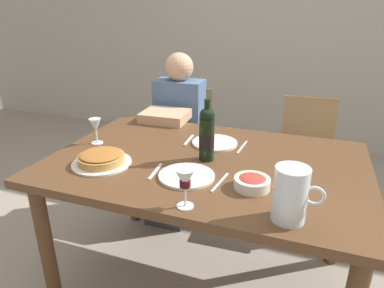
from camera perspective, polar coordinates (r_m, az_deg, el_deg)
The scene contains 18 objects.
ground_plane at distance 2.09m, azimuth 2.05°, elevation -21.94°, with size 8.00×8.00×0.00m, color gray.
back_wall at distance 3.82m, azimuth 14.18°, elevation 20.64°, with size 8.00×0.10×2.80m, color #B2ADA3.
dining_table at distance 1.69m, azimuth 2.36°, elevation -5.43°, with size 1.50×1.00×0.76m.
wine_bottle at distance 1.61m, azimuth 2.42°, elevation 1.70°, with size 0.07×0.07×0.30m.
water_pitcher at distance 1.21m, azimuth 16.12°, elevation -8.60°, with size 0.17×0.12×0.20m.
baked_tart at distance 1.65m, azimuth -14.93°, elevation -2.40°, with size 0.28×0.28×0.06m.
salad_bowl at distance 1.41m, azimuth 10.02°, elevation -6.29°, with size 0.15×0.15×0.05m.
wine_glass_left_diner at distance 1.23m, azimuth -1.18°, elevation -6.05°, with size 0.07×0.07×0.15m.
wine_glass_right_diner at distance 1.88m, azimuth -15.86°, elevation 2.87°, with size 0.06×0.06×0.14m.
dinner_plate_left_setting at distance 1.84m, azimuth 3.83°, elevation 0.20°, with size 0.24×0.24×0.01m, color silver.
dinner_plate_right_setting at distance 1.48m, azimuth -0.90°, elevation -5.35°, with size 0.25×0.25×0.01m, color silver.
fork_left_setting at distance 1.89m, azimuth -0.55°, elevation 0.68°, with size 0.16×0.01×0.01m, color silver.
knife_left_setting at distance 1.81m, azimuth 8.39°, elevation -0.50°, with size 0.18×0.01×0.01m, color silver.
knife_right_setting at distance 1.44m, azimuth 4.70°, elevation -6.39°, with size 0.18×0.01×0.01m, color silver.
spoon_right_setting at distance 1.54m, azimuth -6.14°, elevation -4.56°, with size 0.16×0.01×0.01m, color silver.
chair_left at distance 2.67m, azimuth -1.10°, elevation 1.12°, with size 0.42×0.42×0.87m.
diner_left at distance 2.42m, azimuth -2.94°, elevation 1.88°, with size 0.35×0.51×1.16m.
chair_right at distance 2.53m, azimuth 18.42°, elevation -1.33°, with size 0.42×0.42×0.87m.
Camera 1 is at (0.45, -1.44, 1.45)m, focal length 31.87 mm.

